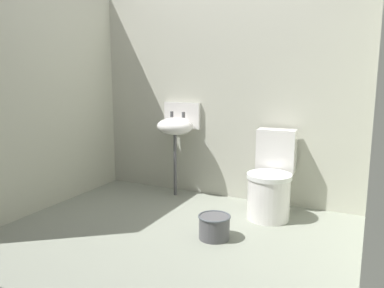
{
  "coord_description": "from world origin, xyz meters",
  "views": [
    {
      "loc": [
        1.45,
        -2.73,
        1.32
      ],
      "look_at": [
        0.0,
        0.26,
        0.7
      ],
      "focal_mm": 36.6,
      "sensor_mm": 36.0,
      "label": 1
    }
  ],
  "objects": [
    {
      "name": "ground_plane",
      "position": [
        0.0,
        0.0,
        -0.04
      ],
      "size": [
        3.25,
        2.49,
        0.08
      ],
      "primitive_type": "cube",
      "color": "gray"
    },
    {
      "name": "wall_back",
      "position": [
        0.0,
        1.1,
        1.08
      ],
      "size": [
        3.25,
        0.1,
        2.17
      ],
      "primitive_type": "cube",
      "color": "#BABAA9",
      "rests_on": "ground"
    },
    {
      "name": "wall_left",
      "position": [
        -1.48,
        0.1,
        1.08
      ],
      "size": [
        0.1,
        2.29,
        2.17
      ],
      "primitive_type": "cube",
      "color": "beige",
      "rests_on": "ground"
    },
    {
      "name": "toilet_near_wall",
      "position": [
        0.59,
        0.7,
        0.32
      ],
      "size": [
        0.42,
        0.61,
        0.78
      ],
      "rotation": [
        0.0,
        0.0,
        3.2
      ],
      "color": "white",
      "rests_on": "ground"
    },
    {
      "name": "sink",
      "position": [
        -0.49,
        0.88,
        0.75
      ],
      "size": [
        0.42,
        0.35,
        0.99
      ],
      "color": "#525256",
      "rests_on": "ground"
    },
    {
      "name": "bucket",
      "position": [
        0.32,
        0.0,
        0.1
      ],
      "size": [
        0.26,
        0.26,
        0.19
      ],
      "color": "#525256",
      "rests_on": "ground"
    }
  ]
}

